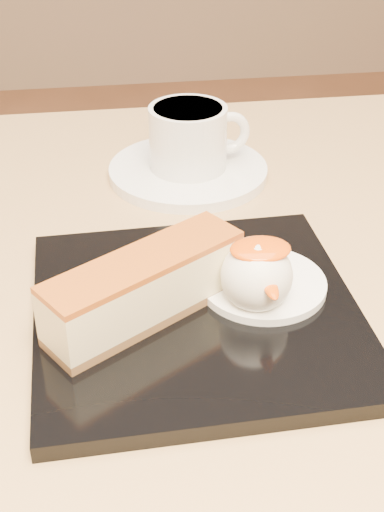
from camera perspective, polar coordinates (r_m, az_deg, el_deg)
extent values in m
cube|color=olive|center=(0.51, -2.17, -7.14)|extent=(0.80, 0.80, 0.04)
cube|color=black|center=(0.49, 0.34, -4.57)|extent=(0.22, 0.22, 0.01)
cube|color=brown|center=(0.48, -3.72, -4.42)|extent=(0.14, 0.11, 0.01)
cube|color=beige|center=(0.47, -3.81, -2.40)|extent=(0.14, 0.11, 0.04)
cube|color=#85400E|center=(0.46, -3.90, -0.39)|extent=(0.14, 0.11, 0.00)
cylinder|color=white|center=(0.51, 5.68, -2.22)|extent=(0.09, 0.09, 0.01)
sphere|color=white|center=(0.48, 5.19, -1.60)|extent=(0.05, 0.05, 0.05)
ellipsoid|color=#E74E07|center=(0.47, 5.50, 0.55)|extent=(0.04, 0.03, 0.01)
ellipsoid|color=#2C863F|center=(0.52, 1.96, -0.86)|extent=(0.02, 0.02, 0.00)
ellipsoid|color=#2C863F|center=(0.52, 3.07, -0.34)|extent=(0.02, 0.02, 0.00)
ellipsoid|color=#2C863F|center=(0.52, 0.79, -0.38)|extent=(0.01, 0.02, 0.00)
cylinder|color=white|center=(0.68, -0.31, 6.81)|extent=(0.15, 0.15, 0.01)
cylinder|color=white|center=(0.67, -0.32, 9.45)|extent=(0.07, 0.07, 0.06)
cylinder|color=black|center=(0.66, -0.33, 11.65)|extent=(0.06, 0.06, 0.00)
torus|color=white|center=(0.68, 2.96, 9.81)|extent=(0.04, 0.01, 0.04)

